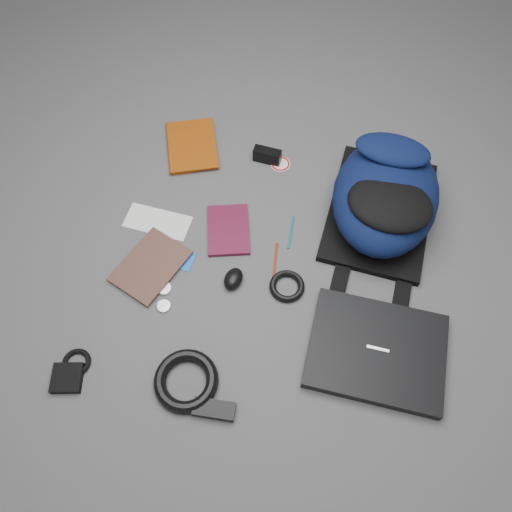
% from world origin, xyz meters
% --- Properties ---
extents(ground, '(4.00, 4.00, 0.00)m').
position_xyz_m(ground, '(0.00, 0.00, 0.00)').
color(ground, '#4F4F51').
rests_on(ground, ground).
extents(backpack, '(0.42, 0.57, 0.23)m').
position_xyz_m(backpack, '(0.39, 0.27, 0.11)').
color(backpack, black).
rests_on(backpack, ground).
extents(laptop, '(0.42, 0.33, 0.04)m').
position_xyz_m(laptop, '(0.43, -0.25, 0.02)').
color(laptop, black).
rests_on(laptop, ground).
extents(textbook_red, '(0.26, 0.30, 0.03)m').
position_xyz_m(textbook_red, '(-0.43, 0.39, 0.01)').
color(textbook_red, '#7E3207').
rests_on(textbook_red, ground).
extents(comic_book, '(0.25, 0.29, 0.02)m').
position_xyz_m(comic_book, '(-0.42, -0.07, 0.01)').
color(comic_book, '#9B4C0B').
rests_on(comic_book, ground).
extents(envelope, '(0.24, 0.12, 0.00)m').
position_xyz_m(envelope, '(-0.37, 0.07, 0.00)').
color(envelope, white).
rests_on(envelope, ground).
extents(dvd_case, '(0.19, 0.23, 0.02)m').
position_xyz_m(dvd_case, '(-0.12, 0.09, 0.01)').
color(dvd_case, '#430C1F').
rests_on(dvd_case, ground).
extents(compact_camera, '(0.11, 0.05, 0.06)m').
position_xyz_m(compact_camera, '(-0.05, 0.42, 0.03)').
color(compact_camera, black).
rests_on(compact_camera, ground).
extents(sticker_disc, '(0.09, 0.09, 0.00)m').
position_xyz_m(sticker_disc, '(0.01, 0.42, 0.00)').
color(sticker_disc, white).
rests_on(sticker_disc, ground).
extents(pen_teal, '(0.01, 0.13, 0.01)m').
position_xyz_m(pen_teal, '(0.10, 0.13, 0.00)').
color(pen_teal, '#0E687F').
rests_on(pen_teal, ground).
extents(pen_red, '(0.02, 0.14, 0.01)m').
position_xyz_m(pen_red, '(0.07, 0.01, 0.00)').
color(pen_red, '#93290B').
rests_on(pen_red, ground).
extents(id_badge, '(0.06, 0.08, 0.00)m').
position_xyz_m(id_badge, '(-0.23, -0.06, 0.00)').
color(id_badge, blue).
rests_on(id_badge, ground).
extents(usb_black, '(0.03, 0.06, 0.01)m').
position_xyz_m(usb_black, '(-0.07, 0.07, 0.01)').
color(usb_black, black).
rests_on(usb_black, ground).
extents(usb_silver, '(0.03, 0.05, 0.01)m').
position_xyz_m(usb_silver, '(-0.07, 0.06, 0.01)').
color(usb_silver, silver).
rests_on(usb_silver, ground).
extents(mouse, '(0.07, 0.09, 0.04)m').
position_xyz_m(mouse, '(-0.05, -0.10, 0.02)').
color(mouse, black).
rests_on(mouse, ground).
extents(headphone_left, '(0.06, 0.06, 0.01)m').
position_xyz_m(headphone_left, '(-0.25, -0.23, 0.01)').
color(headphone_left, '#BBBABD').
rests_on(headphone_left, ground).
extents(headphone_right, '(0.06, 0.06, 0.01)m').
position_xyz_m(headphone_right, '(-0.27, -0.17, 0.01)').
color(headphone_right, silver).
rests_on(headphone_right, ground).
extents(cable_coil, '(0.13, 0.13, 0.02)m').
position_xyz_m(cable_coil, '(0.12, -0.08, 0.01)').
color(cable_coil, black).
rests_on(cable_coil, ground).
extents(power_brick, '(0.12, 0.06, 0.03)m').
position_xyz_m(power_brick, '(-0.01, -0.52, 0.02)').
color(power_brick, black).
rests_on(power_brick, ground).
extents(power_cord_coil, '(0.24, 0.24, 0.04)m').
position_xyz_m(power_cord_coil, '(-0.12, -0.45, 0.02)').
color(power_cord_coil, black).
rests_on(power_cord_coil, ground).
extents(pouch, '(0.11, 0.11, 0.02)m').
position_xyz_m(pouch, '(-0.47, -0.52, 0.01)').
color(pouch, black).
rests_on(pouch, ground).
extents(earbud_coil, '(0.11, 0.11, 0.02)m').
position_xyz_m(earbud_coil, '(-0.46, -0.47, 0.01)').
color(earbud_coil, black).
rests_on(earbud_coil, ground).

